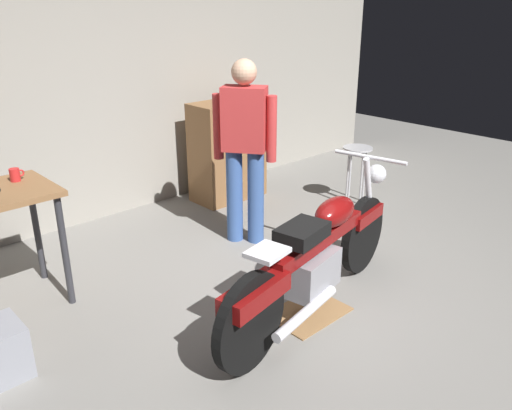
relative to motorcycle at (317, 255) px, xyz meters
name	(u,v)px	position (x,y,z in m)	size (l,w,h in m)	color
ground_plane	(322,314)	(-0.01, -0.08, -0.45)	(12.00, 12.00, 0.00)	gray
back_wall	(111,62)	(-0.01, 2.72, 1.10)	(8.00, 0.12, 3.10)	gray
motorcycle	(317,255)	(0.00, 0.00, 0.00)	(2.16, 0.75, 1.00)	black
person_standing	(245,145)	(0.42, 1.24, 0.48)	(0.40, 0.48, 1.67)	#38599B
shop_stool	(357,160)	(1.96, 1.13, 0.05)	(0.32, 0.32, 0.64)	#B2B2B7
wooden_dresser	(228,151)	(1.04, 2.22, 0.10)	(0.80, 0.47, 1.10)	brown
drip_tray	(308,312)	(-0.07, 0.00, -0.44)	(0.56, 0.40, 0.01)	olive
mug_red_diner	(15,175)	(-1.39, 1.70, 0.50)	(0.10, 0.07, 0.09)	red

